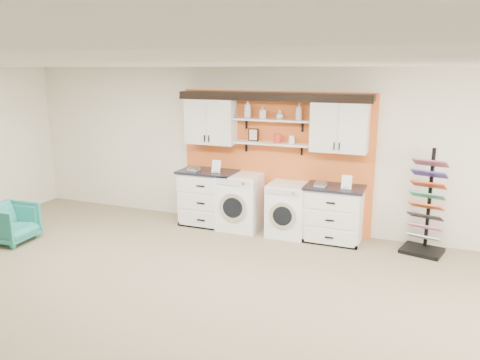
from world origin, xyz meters
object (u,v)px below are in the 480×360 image
at_px(armchair, 11,223).
at_px(sample_rack, 425,220).
at_px(base_cabinet_left, 208,198).
at_px(dryer, 288,209).
at_px(washer, 240,202).
at_px(base_cabinet_right, 334,214).

bearing_deg(armchair, sample_rack, -76.00).
relative_size(base_cabinet_left, dryer, 1.14).
height_order(washer, armchair, washer).
xyz_separation_m(washer, dryer, (0.87, 0.00, -0.04)).
distance_m(base_cabinet_left, armchair, 3.29).
xyz_separation_m(base_cabinet_right, armchair, (-4.88, -1.99, -0.15)).
distance_m(base_cabinet_right, sample_rack, 1.39).
bearing_deg(washer, armchair, -148.50).
xyz_separation_m(base_cabinet_left, dryer, (1.49, -0.00, -0.05)).
bearing_deg(armchair, washer, -62.22).
height_order(washer, sample_rack, sample_rack).
bearing_deg(base_cabinet_left, armchair, -142.82).
height_order(dryer, sample_rack, sample_rack).
bearing_deg(base_cabinet_right, washer, -179.88).
relative_size(washer, dryer, 1.10).
height_order(base_cabinet_left, base_cabinet_right, base_cabinet_left).
bearing_deg(base_cabinet_left, sample_rack, 0.25).
relative_size(dryer, armchair, 1.30).
xyz_separation_m(sample_rack, armchair, (-6.27, -2.00, -0.20)).
relative_size(base_cabinet_left, washer, 1.04).
bearing_deg(dryer, base_cabinet_left, 179.87).
bearing_deg(base_cabinet_right, base_cabinet_left, -180.00).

